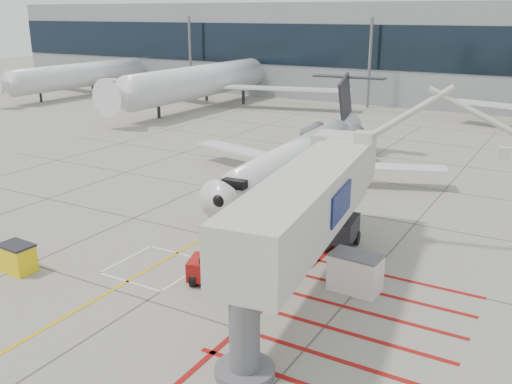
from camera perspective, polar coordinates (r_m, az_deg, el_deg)
The scene contains 11 objects.
ground_plane at distance 29.96m, azimuth -5.81°, elevation -7.58°, with size 260.00×260.00×0.00m, color gray.
regional_jet at distance 41.33m, azimuth 3.12°, elevation 4.89°, with size 21.96×27.68×7.25m, color white, non-canonical shape.
jet_bridge at distance 25.68m, azimuth 4.72°, elevation -2.58°, with size 9.17×19.35×7.74m, color beige, non-canonical shape.
pushback_tug at distance 28.12m, azimuth -4.01°, elevation -7.58°, with size 2.60×1.63×1.52m, color #9E110F, non-canonical shape.
spill_bin at distance 31.63m, azimuth -22.75°, elevation -6.06°, with size 1.72×1.15×1.49m, color yellow, non-canonical shape.
baggage_cart at distance 35.01m, azimuth 4.92°, elevation -2.59°, with size 2.08×1.31×1.31m, color #505155, non-canonical shape.
ground_power_unit at distance 27.60m, azimuth 9.90°, elevation -7.93°, with size 2.35×1.37×1.86m, color white, non-canonical shape.
cone_nose at distance 33.23m, azimuth -3.05°, elevation -4.46°, with size 0.34×0.34×0.47m, color #EB4F0C.
cone_side at distance 32.32m, azimuth 5.60°, elevation -5.12°, with size 0.38×0.38×0.53m, color #DB550B.
bg_aircraft_a at distance 97.22m, azimuth -15.90°, elevation 12.75°, with size 33.45×37.16×11.15m, color silver, non-canonical shape.
bg_aircraft_b at distance 82.09m, azimuth -4.06°, elevation 13.18°, with size 38.53×42.81×12.84m, color silver, non-canonical shape.
Camera 1 is at (16.11, -21.83, 12.71)m, focal length 40.00 mm.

